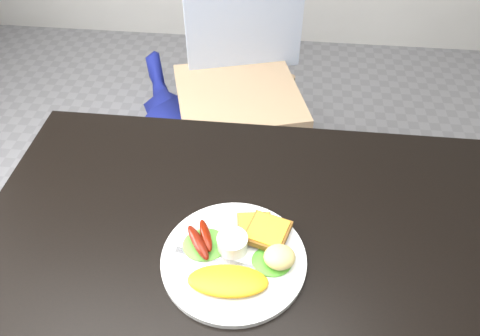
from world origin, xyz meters
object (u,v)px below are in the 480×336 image
Objects in this scene: dining_table at (249,248)px; person at (190,38)px; dining_chair at (238,97)px; plate at (234,259)px.

dining_table is 0.77× the size of person.
dining_chair is 0.39m from person.
dining_table is at bearing 60.42° from plate.
plate is (-0.03, -0.05, 0.03)m from dining_table.
person reaches higher than plate.
dining_table is 2.51× the size of dining_chair.
person reaches higher than dining_table.
person is 5.24× the size of plate.
dining_chair is 0.31× the size of person.
plate is at bearing -101.02° from dining_chair.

